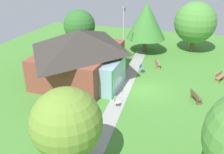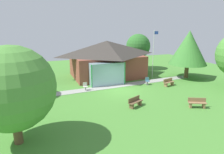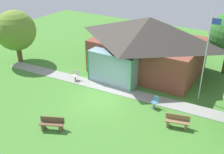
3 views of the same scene
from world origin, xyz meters
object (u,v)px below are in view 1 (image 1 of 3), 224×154
Objects in this scene: pavilion at (81,54)px; bench_front_right at (220,77)px; tree_east_hedge at (146,21)px; patio_chair_west at (116,102)px; bench_mid_right at (157,63)px; tree_west_hedge at (66,123)px; flagpole at (123,33)px; patio_chair_lawn_spare at (142,69)px; bench_front_center at (196,97)px; tree_far_east at (195,23)px; tree_behind_pavilion_right at (79,26)px.

pavilion is 6.47× the size of bench_front_right.
patio_chair_west is at bearing -177.51° from tree_east_hedge.
bench_front_right is 11.22m from patio_chair_west.
tree_west_hedge is at bearing -22.10° from bench_mid_right.
pavilion is 6.20m from flagpole.
patio_chair_lawn_spare reaches higher than bench_front_right.
tree_west_hedge reaches higher than bench_front_center.
tree_far_east reaches higher than bench_front_center.
pavilion is 6.82m from patio_chair_west.
flagpole reaches higher than tree_east_hedge.
flagpole is 9.75m from tree_far_east.
bench_mid_right is 6.22m from tree_east_hedge.
bench_front_right and bench_mid_right have the same top height.
patio_chair_lawn_spare is 0.14× the size of tree_far_east.
bench_front_center is at bearing -148.99° from tree_east_hedge.
flagpole is 1.25× the size of tree_west_hedge.
flagpole is 1.00× the size of tree_east_hedge.
pavilion is at bearing 21.66° from tree_west_hedge.
bench_front_right is at bearing 107.70° from patio_chair_lawn_spare.
tree_behind_pavilion_right is 1.11× the size of tree_west_hedge.
pavilion is 6.59m from patio_chair_lawn_spare.
patio_chair_west is 0.14× the size of tree_far_east.
bench_mid_right is 1.82× the size of patio_chair_west.
patio_chair_west is (-2.94, 6.00, 0.01)m from bench_front_center.
flagpole is at bearing 157.99° from tree_east_hedge.
bench_front_right is at bearing -99.58° from tree_behind_pavilion_right.
tree_west_hedge is (-23.34, 5.47, -0.65)m from tree_far_east.
tree_west_hedge is 21.17m from tree_east_hedge.
patio_chair_west is 14.40m from tree_east_hedge.
bench_front_right is 1.79× the size of patio_chair_west.
tree_east_hedge is (4.18, -1.69, 0.59)m from flagpole.
bench_front_right is (-1.96, -10.37, -3.02)m from flagpole.
patio_chair_west is 0.14× the size of tree_east_hedge.
patio_chair_west is (-4.21, -4.93, -2.11)m from pavilion.
tree_behind_pavilion_right is (1.05, 9.73, 3.22)m from bench_mid_right.
tree_far_east is (16.12, -5.08, 3.32)m from patio_chair_west.
patio_chair_lawn_spare is at bearing -130.83° from flagpole.
tree_east_hedge reaches higher than tree_west_hedge.
tree_east_hedge is at bearing 0.58° from tree_west_hedge.
tree_behind_pavilion_right is at bearing -95.56° from patio_chair_lawn_spare.
tree_west_hedge is (-15.01, 8.46, 2.68)m from bench_front_right.
bench_front_right is 0.25× the size of tree_east_hedge.
tree_behind_pavilion_right is (7.56, 13.98, 3.22)m from bench_front_center.
bench_front_center is at bearing 2.96° from bench_front_right.
tree_behind_pavilion_right reaches higher than bench_mid_right.
tree_west_hedge is (-17.72, -7.59, -0.54)m from tree_behind_pavilion_right.
flagpole is 4.55m from tree_east_hedge.
pavilion reaches higher than patio_chair_lawn_spare.
tree_east_hedge is (21.15, 0.21, 0.93)m from tree_west_hedge.
tree_west_hedge is at bearing -5.30° from patio_chair_west.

